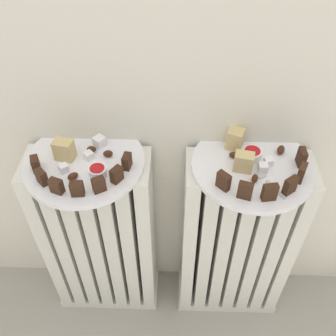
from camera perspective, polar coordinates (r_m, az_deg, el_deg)
name	(u,v)px	position (r m, az deg, el deg)	size (l,w,h in m)	color
radiator_left	(101,240)	(1.18, -9.87, -10.42)	(0.32, 0.14, 0.62)	silver
radiator_right	(235,243)	(1.17, 9.95, -10.92)	(0.32, 0.14, 0.62)	silver
plate_left	(84,162)	(0.94, -12.27, 0.88)	(0.29, 0.29, 0.01)	white
plate_right	(252,166)	(0.93, 12.39, 0.34)	(0.29, 0.29, 0.01)	white
dark_cake_slice_left_0	(35,164)	(0.93, -19.01, 0.53)	(0.03, 0.02, 0.04)	#382114
dark_cake_slice_left_1	(42,177)	(0.89, -18.19, -1.28)	(0.03, 0.02, 0.04)	#382114
dark_cake_slice_left_2	(56,186)	(0.86, -16.18, -2.58)	(0.03, 0.02, 0.04)	#382114
dark_cake_slice_left_3	(77,189)	(0.85, -13.30, -3.02)	(0.03, 0.02, 0.04)	#382114
dark_cake_slice_left_4	(99,185)	(0.85, -10.20, -2.44)	(0.03, 0.02, 0.04)	#382114
dark_cake_slice_left_5	(117,175)	(0.86, -7.61, -0.99)	(0.03, 0.02, 0.04)	#382114
dark_cake_slice_left_6	(127,161)	(0.89, -6.10, 0.97)	(0.03, 0.02, 0.04)	#382114
marble_cake_slice_left_0	(64,150)	(0.93, -15.11, 2.62)	(0.04, 0.03, 0.05)	tan
turkish_delight_left_0	(100,142)	(0.96, -10.08, 3.87)	(0.03, 0.03, 0.03)	white
turkish_delight_left_1	(89,156)	(0.93, -11.63, 1.81)	(0.02, 0.02, 0.02)	white
turkish_delight_left_2	(64,168)	(0.91, -15.17, -0.03)	(0.02, 0.02, 0.02)	white
medjool_date_left_0	(73,176)	(0.89, -13.89, -1.19)	(0.03, 0.02, 0.02)	#3D1E0F
medjool_date_left_1	(92,149)	(0.95, -11.24, 2.76)	(0.02, 0.01, 0.01)	#3D1E0F
medjool_date_left_2	(108,154)	(0.93, -8.87, 2.11)	(0.02, 0.02, 0.02)	#3D1E0F
jam_bowl_left	(98,171)	(0.88, -10.37, -0.46)	(0.04, 0.04, 0.02)	white
dark_cake_slice_right_0	(224,181)	(0.84, 8.21, -1.91)	(0.03, 0.01, 0.04)	#382114
dark_cake_slice_right_1	(245,191)	(0.83, 11.34, -3.29)	(0.03, 0.01, 0.04)	#382114
dark_cake_slice_right_2	(270,192)	(0.84, 14.80, -3.50)	(0.03, 0.01, 0.04)	#382114
dark_cake_slice_right_3	(290,186)	(0.87, 17.63, -2.51)	(0.03, 0.01, 0.04)	#382114
dark_cake_slice_right_4	(302,173)	(0.90, 19.14, -0.67)	(0.03, 0.01, 0.04)	#382114
dark_cake_slice_right_5	(302,157)	(0.94, 19.14, 1.50)	(0.03, 0.01, 0.04)	#382114
marble_cake_slice_right_0	(235,139)	(0.94, 9.87, 4.26)	(0.04, 0.04, 0.05)	tan
marble_cake_slice_right_1	(244,162)	(0.89, 11.12, 0.88)	(0.04, 0.03, 0.05)	tan
turkish_delight_right_0	(263,168)	(0.91, 13.86, 0.06)	(0.02, 0.02, 0.02)	white
turkish_delight_right_1	(268,162)	(0.92, 14.63, 0.92)	(0.02, 0.02, 0.02)	white
medjool_date_right_0	(234,155)	(0.93, 9.77, 1.89)	(0.02, 0.02, 0.02)	#3D1E0F
medjool_date_right_1	(281,150)	(0.96, 16.35, 2.59)	(0.03, 0.02, 0.02)	#3D1E0F
medjool_date_right_2	(255,179)	(0.88, 12.70, -1.54)	(0.02, 0.01, 0.02)	#3D1E0F
jam_bowl_right	(252,154)	(0.93, 12.31, 2.06)	(0.05, 0.05, 0.02)	white
fork	(268,182)	(0.89, 14.62, -2.08)	(0.06, 0.09, 0.00)	#B7B7BC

